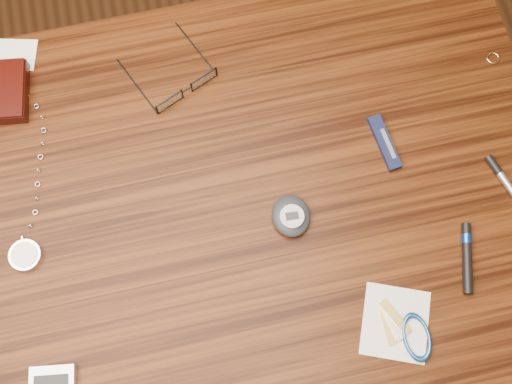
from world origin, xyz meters
TOP-DOWN VIEW (x-y plane):
  - ground at (0.00, 0.00)m, footprint 3.80×3.80m
  - desk at (0.00, 0.00)m, footprint 1.00×0.70m
  - eyeglasses at (-0.02, 0.20)m, footprint 0.15×0.15m
  - gold_ring at (0.46, 0.15)m, footprint 0.02×0.02m
  - pocket_watch at (-0.28, 0.01)m, footprint 0.09×0.34m
  - pedometer at (0.10, -0.03)m, footprint 0.06×0.07m
  - notepad_keys at (0.21, -0.22)m, footprint 0.12×0.13m
  - pocket_knife at (0.26, 0.05)m, footprint 0.03×0.09m
  - silver_pen at (0.42, -0.06)m, footprint 0.05×0.14m
  - black_blue_pen at (0.32, -0.14)m, footprint 0.04×0.10m

SIDE VIEW (x-z plane):
  - ground at x=0.00m, z-range 0.00..0.00m
  - desk at x=0.00m, z-range 0.27..1.02m
  - gold_ring at x=0.46m, z-range 0.75..0.75m
  - notepad_keys at x=0.21m, z-range 0.75..0.76m
  - silver_pen at x=0.42m, z-range 0.75..0.76m
  - pocket_knife at x=0.26m, z-range 0.75..0.76m
  - pocket_watch at x=-0.28m, z-range 0.75..0.76m
  - black_blue_pen at x=0.32m, z-range 0.75..0.76m
  - eyeglasses at x=-0.02m, z-range 0.75..0.77m
  - pedometer at x=0.10m, z-range 0.75..0.77m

